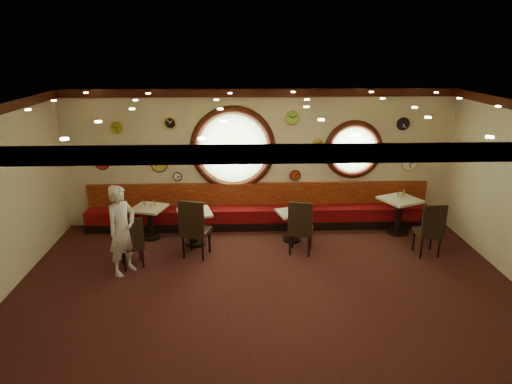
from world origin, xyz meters
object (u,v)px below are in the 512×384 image
(table_b, at_px, (195,224))
(condiment_c_salt, at_px, (290,209))
(chair_c, at_px, (300,224))
(condiment_b_salt, at_px, (191,208))
(condiment_a_bottle, at_px, (154,203))
(waiter, at_px, (122,230))
(condiment_d_salt, at_px, (398,195))
(condiment_d_bottle, at_px, (404,193))
(condiment_d_pepper, at_px, (401,196))
(table_d, at_px, (399,211))
(condiment_c_bottle, at_px, (295,207))
(condiment_a_salt, at_px, (144,204))
(chair_b, at_px, (194,225))
(condiment_b_pepper, at_px, (197,209))
(table_a, at_px, (150,219))
(condiment_c_pepper, at_px, (295,210))
(table_c, at_px, (292,223))
(condiment_b_bottle, at_px, (196,207))
(chair_d, at_px, (431,227))
(chair_a, at_px, (132,240))
(condiment_a_pepper, at_px, (151,206))

(table_b, xyz_separation_m, condiment_c_salt, (2.05, 0.15, 0.24))
(chair_c, distance_m, condiment_b_salt, 2.36)
(condiment_a_bottle, xyz_separation_m, waiter, (-0.31, -1.65, 0.05))
(condiment_d_salt, height_order, condiment_d_bottle, condiment_d_bottle)
(condiment_d_pepper, height_order, waiter, waiter)
(condiment_d_pepper, xyz_separation_m, waiter, (-5.81, -1.66, -0.02))
(condiment_c_salt, bearing_deg, table_d, 6.50)
(condiment_b_salt, distance_m, condiment_c_salt, 2.12)
(chair_c, xyz_separation_m, condiment_c_bottle, (-0.01, 0.76, 0.09))
(condiment_a_salt, bearing_deg, chair_b, -43.59)
(condiment_b_pepper, relative_size, waiter, 0.06)
(table_a, relative_size, condiment_c_pepper, 9.63)
(condiment_d_bottle, bearing_deg, condiment_b_salt, -173.97)
(table_c, xyz_separation_m, condiment_b_bottle, (-2.06, -0.04, 0.42))
(table_a, xyz_separation_m, table_b, (1.03, -0.37, 0.01))
(condiment_b_salt, bearing_deg, condiment_c_pepper, 1.40)
(table_d, distance_m, condiment_c_bottle, 2.42)
(table_c, height_order, table_d, table_d)
(condiment_d_pepper, bearing_deg, condiment_c_salt, -173.70)
(condiment_d_bottle, bearing_deg, condiment_b_bottle, -173.68)
(condiment_d_salt, bearing_deg, waiter, -163.10)
(chair_b, bearing_deg, condiment_b_bottle, 106.42)
(condiment_c_pepper, height_order, condiment_b_bottle, condiment_b_bottle)
(condiment_a_bottle, distance_m, condiment_d_bottle, 5.61)
(condiment_c_pepper, xyz_separation_m, condiment_c_bottle, (0.01, 0.04, 0.04))
(table_a, height_order, chair_c, chair_c)
(condiment_a_salt, height_order, condiment_d_salt, condiment_d_salt)
(chair_d, bearing_deg, table_d, 98.20)
(table_a, height_order, waiter, waiter)
(condiment_a_bottle, bearing_deg, condiment_b_salt, -21.90)
(chair_a, height_order, condiment_d_bottle, chair_a)
(table_c, distance_m, condiment_a_salt, 3.28)
(condiment_a_bottle, bearing_deg, waiter, -100.64)
(table_c, xyz_separation_m, condiment_c_pepper, (0.07, 0.02, 0.29))
(table_a, height_order, chair_d, chair_d)
(condiment_c_bottle, distance_m, waiter, 3.68)
(chair_a, distance_m, condiment_c_bottle, 3.51)
(table_d, xyz_separation_m, condiment_b_bottle, (-4.53, -0.36, 0.31))
(chair_c, height_order, condiment_a_bottle, chair_c)
(chair_d, relative_size, condiment_d_salt, 6.34)
(condiment_b_salt, distance_m, waiter, 1.74)
(condiment_c_salt, bearing_deg, condiment_a_salt, 174.32)
(condiment_c_bottle, bearing_deg, condiment_a_pepper, 177.48)
(table_c, xyz_separation_m, condiment_a_pepper, (-3.08, 0.20, 0.36))
(table_d, distance_m, condiment_a_pepper, 5.56)
(table_d, xyz_separation_m, chair_a, (-5.67, -1.50, 0.07))
(condiment_a_bottle, relative_size, waiter, 0.09)
(table_b, bearing_deg, table_d, 5.47)
(condiment_c_bottle, xyz_separation_m, waiter, (-3.40, -1.41, 0.11))
(condiment_a_bottle, bearing_deg, chair_c, -17.96)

